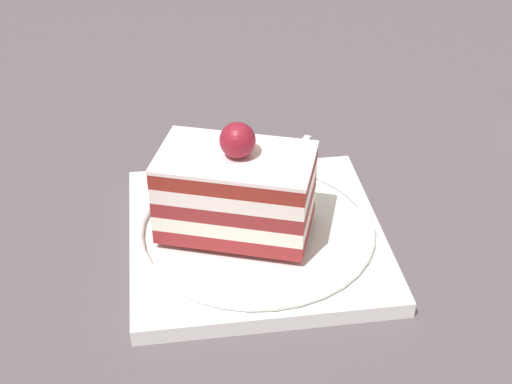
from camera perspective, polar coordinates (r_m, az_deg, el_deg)
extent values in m
plane|color=#544A51|center=(0.58, 2.28, -3.43)|extent=(2.40, 2.40, 0.00)
cube|color=white|center=(0.57, 0.00, -3.46)|extent=(0.22, 0.22, 0.01)
torus|color=white|center=(0.57, 0.00, -2.73)|extent=(0.21, 0.21, 0.01)
cube|color=maroon|center=(0.56, -1.52, -2.14)|extent=(0.12, 0.08, 0.01)
cube|color=white|center=(0.55, -1.53, -1.15)|extent=(0.12, 0.08, 0.01)
cube|color=maroon|center=(0.55, -1.55, -0.13)|extent=(0.12, 0.08, 0.01)
cube|color=white|center=(0.54, -1.57, 0.91)|extent=(0.12, 0.08, 0.01)
cube|color=maroon|center=(0.53, -1.59, 1.98)|extent=(0.12, 0.08, 0.01)
cube|color=white|center=(0.53, -1.61, 2.66)|extent=(0.12, 0.08, 0.00)
sphere|color=maroon|center=(0.52, -1.42, 3.98)|extent=(0.03, 0.03, 0.03)
cube|color=silver|center=(0.64, 2.77, 2.79)|extent=(0.04, 0.06, 0.00)
cube|color=silver|center=(0.61, 1.17, 1.03)|extent=(0.02, 0.02, 0.00)
cube|color=silver|center=(0.60, -0.13, 0.20)|extent=(0.01, 0.02, 0.00)
cube|color=silver|center=(0.60, 0.16, 0.12)|extent=(0.01, 0.02, 0.00)
cube|color=silver|center=(0.60, 0.44, 0.03)|extent=(0.01, 0.02, 0.00)
cube|color=silver|center=(0.60, 0.73, -0.05)|extent=(0.01, 0.02, 0.00)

